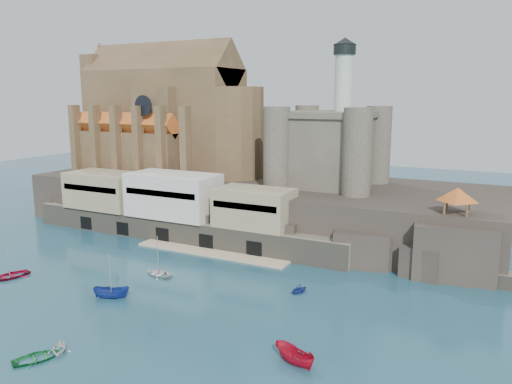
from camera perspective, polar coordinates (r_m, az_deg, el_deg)
The scene contains 14 objects.
ground at distance 78.70m, azimuth -13.51°, elevation -10.22°, with size 300.00×300.00×0.00m, color #194355.
promontory at distance 108.95m, azimuth -0.21°, elevation -1.32°, with size 100.00×36.00×10.00m.
quay at distance 100.36m, azimuth -9.59°, elevation -1.86°, with size 70.00×12.00×13.05m.
church at distance 121.48m, azimuth -9.86°, elevation 7.97°, with size 47.00×25.93×30.51m.
castle_keep at distance 102.19m, azimuth 8.40°, elevation 5.36°, with size 21.20×21.20×29.30m.
rock_outcrop at distance 84.88m, azimuth 21.60°, elevation -6.27°, with size 14.50×10.50×8.70m.
pavilion at distance 83.01m, azimuth 22.02°, elevation -0.47°, with size 6.40×6.40×5.40m.
boat_0 at distance 88.16m, azimuth -26.30°, elevation -8.76°, with size 4.21×1.22×5.89m, color maroon.
boat_1 at distance 62.12m, azimuth -21.54°, elevation -16.63°, with size 2.89×1.76×3.35m, color silver.
boat_2 at distance 74.67m, azimuth -16.18°, elevation -11.53°, with size 1.98×2.03×5.27m, color navy.
boat_3 at distance 61.44m, azimuth -23.65°, elevation -17.11°, with size 3.65×1.06×5.12m, color #1A8339.
boat_5 at distance 56.25m, azimuth 4.35°, elevation -18.90°, with size 1.99×2.04×5.29m, color #B10B23.
boat_6 at distance 81.79m, azimuth -11.07°, elevation -9.29°, with size 3.72×1.08×5.21m, color beige.
boat_7 at distance 73.90m, azimuth 4.92°, elevation -11.36°, with size 2.66×1.62×3.08m, color navy.
Camera 1 is at (48.50, -55.36, 27.88)m, focal length 35.00 mm.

